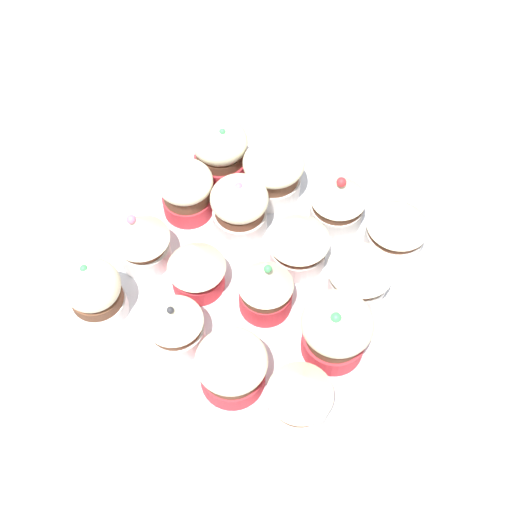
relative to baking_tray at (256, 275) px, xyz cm
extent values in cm
cube|color=#B2A899|center=(0.00, 0.00, -2.10)|extent=(180.00, 180.00, 3.00)
cube|color=silver|center=(0.00, 0.00, 0.00)|extent=(32.86, 32.86, 1.20)
cylinder|color=white|center=(-10.88, -9.76, 1.95)|extent=(6.01, 6.01, 2.69)
cylinder|color=brown|center=(-10.88, -9.76, 3.84)|extent=(5.66, 5.66, 1.09)
cone|color=#F4EDC6|center=(-10.88, -9.76, 6.30)|extent=(6.32, 6.32, 3.83)
cylinder|color=white|center=(-4.22, -9.87, 1.95)|extent=(5.64, 5.64, 2.70)
cylinder|color=brown|center=(-4.22, -9.87, 3.90)|extent=(5.35, 5.35, 1.19)
cone|color=#F4EDC6|center=(-4.22, -9.87, 6.19)|extent=(5.84, 5.84, 3.39)
sphere|color=red|center=(-4.40, -9.35, 7.73)|extent=(1.01, 1.01, 1.01)
cylinder|color=white|center=(3.48, -10.01, 1.83)|extent=(6.03, 6.03, 2.46)
cylinder|color=brown|center=(3.48, -10.01, 3.78)|extent=(5.57, 5.57, 1.45)
ellipsoid|color=#F4EDC6|center=(3.48, -10.01, 5.47)|extent=(6.58, 6.58, 3.20)
cylinder|color=#D1333D|center=(9.99, -9.79, 1.80)|extent=(6.00, 6.00, 2.40)
cylinder|color=brown|center=(9.99, -9.79, 3.62)|extent=(5.51, 5.51, 1.24)
ellipsoid|color=#F4EDC6|center=(9.99, -9.79, 5.51)|extent=(6.09, 6.09, 4.24)
sphere|color=#4CB266|center=(9.42, -9.56, 7.52)|extent=(0.72, 0.72, 0.72)
cylinder|color=white|center=(-9.81, -3.01, 1.86)|extent=(5.77, 5.77, 2.53)
cylinder|color=brown|center=(-9.81, -3.01, 3.87)|extent=(5.24, 5.24, 1.48)
cone|color=#F4EDC6|center=(-9.81, -3.01, 6.07)|extent=(6.43, 6.43, 2.93)
cylinder|color=white|center=(-3.01, -3.27, 1.88)|extent=(5.78, 5.78, 2.56)
cylinder|color=brown|center=(-3.01, -3.27, 3.79)|extent=(5.42, 5.42, 1.26)
cone|color=#F4EDC6|center=(-3.01, -3.27, 6.22)|extent=(6.27, 6.27, 3.59)
cylinder|color=white|center=(4.30, -4.19, 1.90)|extent=(5.74, 5.74, 2.60)
cylinder|color=brown|center=(4.30, -4.19, 3.76)|extent=(5.26, 5.26, 1.13)
ellipsoid|color=#F4EDC6|center=(4.30, -4.19, 5.42)|extent=(5.99, 5.99, 3.65)
sphere|color=pink|center=(4.42, -4.35, 7.12)|extent=(0.82, 0.82, 0.82)
cylinder|color=#D1333D|center=(10.32, -3.35, 1.75)|extent=(5.41, 5.41, 2.29)
cylinder|color=brown|center=(10.32, -3.35, 3.65)|extent=(5.01, 5.01, 1.51)
ellipsoid|color=#F4EDC6|center=(10.32, -3.35, 5.39)|extent=(5.88, 5.88, 3.30)
cylinder|color=#D1333D|center=(-10.47, 3.83, 1.82)|extent=(5.98, 5.98, 2.44)
cylinder|color=brown|center=(-10.47, 3.83, 3.72)|extent=(5.45, 5.45, 1.36)
ellipsoid|color=#F4EDC6|center=(-10.47, 3.83, 5.69)|extent=(6.58, 6.58, 4.29)
sphere|color=#4CB266|center=(-10.38, 4.43, 7.68)|extent=(1.02, 1.02, 1.02)
cylinder|color=#D1333D|center=(-2.68, 2.89, 1.97)|extent=(5.21, 5.21, 2.75)
cylinder|color=brown|center=(-2.68, 2.89, 3.94)|extent=(4.97, 4.97, 1.19)
cone|color=#F4EDC6|center=(-2.68, 2.89, 6.51)|extent=(5.31, 5.31, 3.95)
sphere|color=#4CB266|center=(-3.08, 3.33, 8.37)|extent=(0.75, 0.75, 0.75)
cylinder|color=#D1333D|center=(4.35, 4.10, 1.72)|extent=(5.30, 5.30, 2.24)
cylinder|color=brown|center=(4.35, 4.10, 3.37)|extent=(4.69, 4.69, 1.05)
cone|color=#F4EDC6|center=(4.35, 4.10, 5.81)|extent=(5.79, 5.79, 3.84)
cylinder|color=white|center=(10.70, 4.20, 1.88)|extent=(5.31, 5.31, 2.56)
cylinder|color=brown|center=(10.70, 4.20, 3.80)|extent=(4.68, 4.68, 1.28)
cone|color=#F4EDC6|center=(10.70, 4.20, 6.15)|extent=(5.71, 5.71, 3.42)
sphere|color=pink|center=(11.03, 4.51, 7.72)|extent=(0.91, 0.91, 0.91)
cylinder|color=white|center=(-10.42, 10.84, 1.96)|extent=(5.53, 5.53, 2.71)
cylinder|color=brown|center=(-10.42, 10.84, 3.97)|extent=(5.17, 5.17, 1.31)
cone|color=#F4EDC6|center=(-10.42, 10.84, 6.49)|extent=(5.82, 5.82, 3.72)
cylinder|color=#D1333D|center=(-3.89, 11.29, 1.76)|extent=(6.02, 6.02, 2.32)
cylinder|color=brown|center=(-3.89, 11.29, 3.44)|extent=(5.62, 5.62, 1.05)
ellipsoid|color=#F4EDC6|center=(-3.89, 11.29, 5.00)|extent=(6.45, 6.45, 3.43)
cylinder|color=white|center=(2.85, 10.25, 1.88)|extent=(5.42, 5.42, 2.56)
cylinder|color=brown|center=(2.85, 10.25, 3.77)|extent=(4.95, 4.95, 1.21)
cone|color=#F4EDC6|center=(2.85, 10.25, 5.78)|extent=(5.44, 5.44, 2.81)
sphere|color=#333338|center=(2.69, 10.56, 7.08)|extent=(0.66, 0.66, 0.66)
cylinder|color=white|center=(11.12, 11.32, 1.71)|extent=(5.33, 5.33, 2.23)
cylinder|color=brown|center=(11.12, 11.32, 3.49)|extent=(5.06, 5.06, 1.33)
ellipsoid|color=#F4EDC6|center=(11.12, 11.32, 5.47)|extent=(5.40, 5.40, 4.38)
sphere|color=#4CB266|center=(11.68, 11.04, 7.55)|extent=(0.72, 0.72, 0.72)
camera|label=1|loc=(-16.72, 29.74, 56.79)|focal=44.87mm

